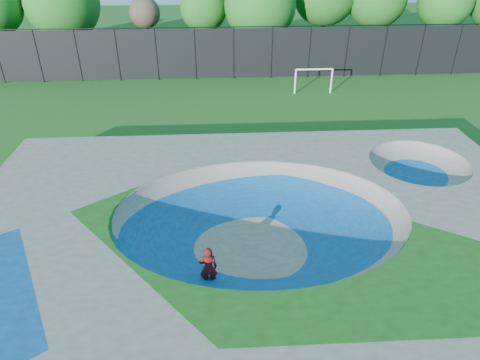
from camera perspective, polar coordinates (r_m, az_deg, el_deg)
name	(u,v)px	position (r m, az deg, el deg)	size (l,w,h in m)	color
ground	(260,244)	(16.66, 2.63, -8.47)	(120.00, 120.00, 0.00)	#195116
skate_deck	(260,228)	(16.20, 2.69, -6.40)	(22.00, 14.00, 1.50)	gray
skater	(208,268)	(14.42, -4.24, -11.58)	(0.60, 0.40, 1.65)	#AB0D10
skateboard	(209,285)	(14.97, -4.12, -13.85)	(0.78, 0.22, 0.05)	black
soccer_goal	(314,76)	(32.16, 9.82, 13.48)	(2.77, 0.12, 1.83)	white
fence	(234,52)	(34.92, -0.83, 16.67)	(48.09, 0.09, 4.04)	black
treeline	(243,2)	(38.98, 0.46, 22.63)	(51.86, 7.95, 8.40)	#3F321F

